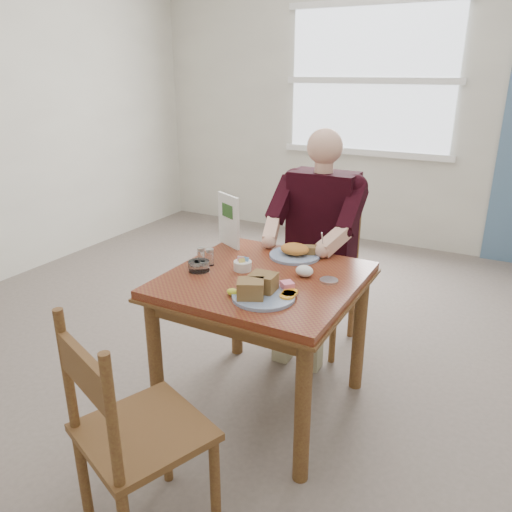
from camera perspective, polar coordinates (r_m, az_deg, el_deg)
The scene contains 16 objects.
floor at distance 2.82m, azimuth 0.80°, elevation -16.45°, with size 6.00×6.00×0.00m, color #655952.
wall_back at distance 5.12m, azimuth 17.35°, elevation 16.31°, with size 5.50×5.50×0.00m, color silver.
lemon_wedge at distance 2.23m, azimuth -2.67°, elevation -4.14°, with size 0.06×0.04×0.03m, color yellow.
napkin at distance 2.44m, azimuth 5.55°, elevation -1.71°, with size 0.09×0.07×0.06m, color white.
metal_dish at distance 2.40m, azimuth 8.33°, elevation -2.79°, with size 0.09×0.09×0.01m, color silver.
window at distance 5.17m, azimuth 12.96°, elevation 18.96°, with size 1.72×0.04×1.42m.
table at distance 2.49m, azimuth 0.87°, elevation -4.63°, with size 0.92×0.92×0.75m.
chair_far at distance 3.22m, azimuth 7.43°, elevation -1.87°, with size 0.42×0.42×0.95m.
chair_near at distance 1.93m, azimuth -14.02°, elevation -19.22°, with size 0.54×0.54×0.95m.
diner at distance 3.03m, azimuth 7.10°, elevation 3.37°, with size 0.53×0.56×1.39m.
near_plate at distance 2.20m, azimuth 0.62°, elevation -3.90°, with size 0.35×0.35×0.09m.
far_plate at distance 2.69m, azimuth 4.57°, elevation 0.47°, with size 0.36×0.36×0.07m.
caddy at distance 2.50m, azimuth -1.54°, elevation -1.09°, with size 0.11×0.11×0.07m.
shakers at distance 2.58m, azimuth -5.78°, elevation -0.03°, with size 0.10×0.05×0.09m.
creamer at distance 2.51m, azimuth -6.54°, elevation -1.12°, with size 0.11×0.11×0.05m.
menu at distance 2.82m, azimuth -3.14°, elevation 4.10°, with size 0.19×0.11×0.30m.
Camera 1 is at (1.04, -2.00, 1.70)m, focal length 35.00 mm.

